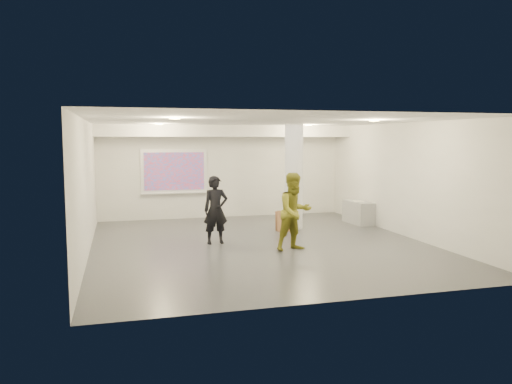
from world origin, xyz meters
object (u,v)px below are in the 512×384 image
object	(u,v)px
credenza	(358,212)
man	(295,212)
projection_screen	(174,172)
woman	(216,210)
column	(294,177)

from	to	relation	value
credenza	man	xyz separation A→B (m)	(-3.13, -2.97, 0.56)
projection_screen	woman	xyz separation A→B (m)	(0.57, -4.07, -0.69)
column	credenza	world-z (taller)	column
credenza	man	size ratio (longest dim) A/B	0.65
projection_screen	man	distance (m)	5.76
projection_screen	credenza	bearing A→B (deg)	-23.56
woman	man	xyz separation A→B (m)	(1.62, -1.23, 0.07)
projection_screen	man	world-z (taller)	projection_screen
credenza	woman	distance (m)	5.09
credenza	man	world-z (taller)	man
credenza	man	bearing A→B (deg)	-139.13
column	man	bearing A→B (deg)	-109.07
woman	projection_screen	bearing A→B (deg)	93.42
projection_screen	woman	world-z (taller)	projection_screen
man	woman	bearing A→B (deg)	128.98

